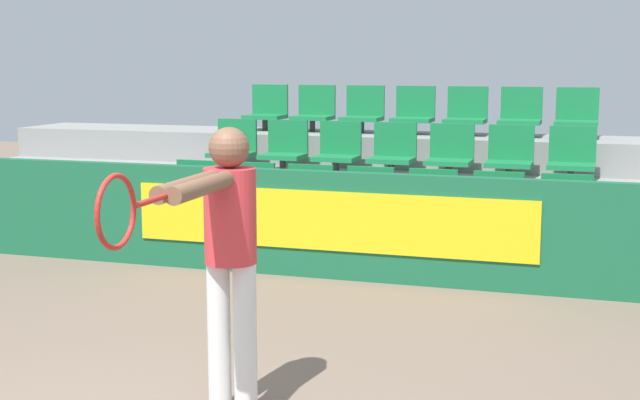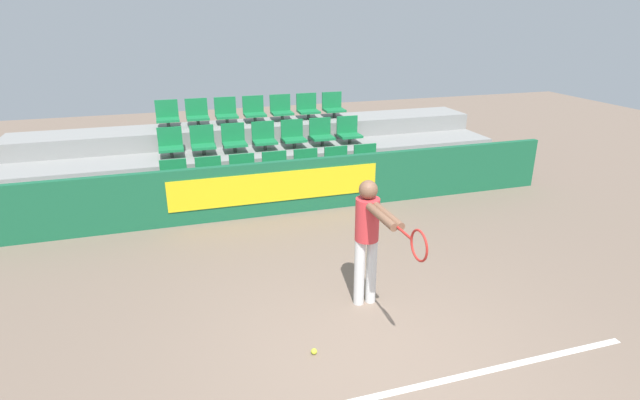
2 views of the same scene
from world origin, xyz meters
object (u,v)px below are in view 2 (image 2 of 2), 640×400
stadium_chair_6 (367,161)px  stadium_chair_8 (203,142)px  stadium_chair_0 (174,178)px  stadium_chair_18 (281,109)px  stadium_chair_4 (307,166)px  tennis_ball (314,351)px  stadium_chair_3 (276,169)px  stadium_chair_17 (254,111)px  stadium_chair_5 (337,163)px  stadium_chair_1 (209,175)px  stadium_chair_19 (308,108)px  stadium_chair_2 (243,172)px  tennis_player (370,233)px  stadium_chair_12 (321,133)px  stadium_chair_13 (349,131)px  stadium_chair_14 (167,115)px  stadium_chair_20 (333,106)px  stadium_chair_9 (234,139)px  stadium_chair_15 (197,114)px  stadium_chair_7 (171,144)px  stadium_chair_10 (264,137)px  stadium_chair_16 (226,112)px  stadium_chair_11 (293,135)px

stadium_chair_6 → stadium_chair_8: 3.33m
stadium_chair_0 → stadium_chair_18: size_ratio=1.00×
stadium_chair_4 → tennis_ball: stadium_chair_4 is taller
stadium_chair_3 → stadium_chair_17: 2.27m
stadium_chair_3 → stadium_chair_5: 1.25m
stadium_chair_1 → stadium_chair_19: (2.51, 2.15, 0.74)m
stadium_chair_1 → stadium_chair_4: 1.88m
stadium_chair_2 → stadium_chair_18: 2.60m
stadium_chair_2 → stadium_chair_0: bearing=180.0°
stadium_chair_19 → tennis_player: 6.28m
stadium_chair_5 → stadium_chair_12: (0.00, 1.08, 0.37)m
stadium_chair_4 → stadium_chair_8: (-1.88, 1.08, 0.37)m
stadium_chair_13 → stadium_chair_19: 1.30m
stadium_chair_8 → stadium_chair_14: (-0.63, 1.08, 0.37)m
stadium_chair_18 → tennis_ball: stadium_chair_18 is taller
stadium_chair_20 → tennis_player: bearing=-104.7°
stadium_chair_9 → stadium_chair_15: size_ratio=1.00×
stadium_chair_7 → stadium_chair_15: size_ratio=1.00×
stadium_chair_1 → stadium_chair_4: (1.88, 0.00, 0.00)m
stadium_chair_6 → stadium_chair_13: (0.00, 1.08, 0.37)m
stadium_chair_13 → stadium_chair_17: stadium_chair_17 is taller
stadium_chair_7 → stadium_chair_10: size_ratio=1.00×
stadium_chair_5 → stadium_chair_16: stadium_chair_16 is taller
stadium_chair_0 → stadium_chair_15: (0.63, 2.15, 0.74)m
stadium_chair_13 → tennis_player: (-1.63, -5.11, 0.01)m
stadium_chair_16 → stadium_chair_19: size_ratio=1.00×
stadium_chair_6 → stadium_chair_20: stadium_chair_20 is taller
stadium_chair_2 → stadium_chair_20: (2.51, 2.15, 0.74)m
stadium_chair_12 → tennis_ball: bearing=-108.1°
stadium_chair_5 → tennis_ball: (-1.90, -4.75, -0.59)m
stadium_chair_4 → stadium_chair_10: bearing=120.2°
stadium_chair_7 → stadium_chair_11: (2.51, 0.00, 0.00)m
stadium_chair_0 → stadium_chair_19: size_ratio=1.00×
stadium_chair_1 → stadium_chair_6: 3.13m
stadium_chair_6 → stadium_chair_15: size_ratio=1.00×
stadium_chair_11 → stadium_chair_18: bearing=90.0°
stadium_chair_17 → stadium_chair_19: (1.25, 0.00, 0.00)m
stadium_chair_3 → stadium_chair_8: size_ratio=1.00×
stadium_chair_20 → stadium_chair_14: bearing=180.0°
stadium_chair_15 → tennis_player: (1.51, -6.19, -0.36)m
stadium_chair_5 → stadium_chair_16: 2.95m
stadium_chair_0 → stadium_chair_10: 2.20m
stadium_chair_3 → stadium_chair_14: size_ratio=1.00×
stadium_chair_9 → stadium_chair_19: 2.20m
stadium_chair_7 → stadium_chair_6: bearing=-16.0°
stadium_chair_4 → stadium_chair_20: (1.25, 2.15, 0.74)m
stadium_chair_1 → stadium_chair_8: size_ratio=1.00×
stadium_chair_0 → stadium_chair_4: size_ratio=1.00×
stadium_chair_3 → stadium_chair_20: bearing=48.8°
stadium_chair_13 → stadium_chair_4: bearing=-139.4°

